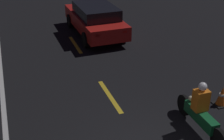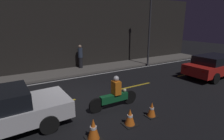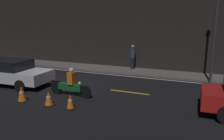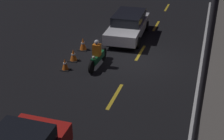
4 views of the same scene
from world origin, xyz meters
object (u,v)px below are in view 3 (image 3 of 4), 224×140
sedan_white (9,71)px  traffic_cone_far (70,102)px  street_lamp (215,25)px  pedestrian (133,57)px  motorcycle (70,85)px  traffic_cone_mid (49,98)px  traffic_cone_near (22,94)px

sedan_white → traffic_cone_far: bearing=-21.3°
traffic_cone_far → street_lamp: bearing=49.3°
sedan_white → pedestrian: (5.20, 6.09, 0.27)m
motorcycle → traffic_cone_mid: 1.38m
traffic_cone_near → traffic_cone_mid: traffic_cone_near is taller
motorcycle → pedestrian: 6.55m
sedan_white → motorcycle: size_ratio=2.13×
traffic_cone_mid → street_lamp: (6.29, 6.15, 2.94)m
traffic_cone_near → traffic_cone_far: (2.42, 0.10, -0.05)m
traffic_cone_near → pedestrian: size_ratio=0.40×
motorcycle → traffic_cone_far: (0.84, -1.31, -0.27)m
traffic_cone_mid → pedestrian: size_ratio=0.35×
pedestrian → street_lamp: 5.80m
motorcycle → street_lamp: street_lamp is taller
traffic_cone_near → street_lamp: (7.68, 6.21, 2.90)m
sedan_white → traffic_cone_near: sedan_white is taller
traffic_cone_mid → street_lamp: 9.28m
traffic_cone_near → street_lamp: 10.30m
motorcycle → street_lamp: bearing=39.3°
sedan_white → motorcycle: 4.21m
sedan_white → motorcycle: bearing=-7.9°
sedan_white → street_lamp: size_ratio=0.81×
sedan_white → traffic_cone_mid: 4.38m
traffic_cone_mid → motorcycle: bearing=81.9°
sedan_white → traffic_cone_far: 5.32m
traffic_cone_near → street_lamp: street_lamp is taller
motorcycle → traffic_cone_far: bearing=-56.3°
motorcycle → street_lamp: size_ratio=0.38×
traffic_cone_near → traffic_cone_far: traffic_cone_near is taller
sedan_white → traffic_cone_mid: sedan_white is taller
pedestrian → traffic_cone_near: bearing=-108.2°
motorcycle → pedestrian: size_ratio=1.28×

